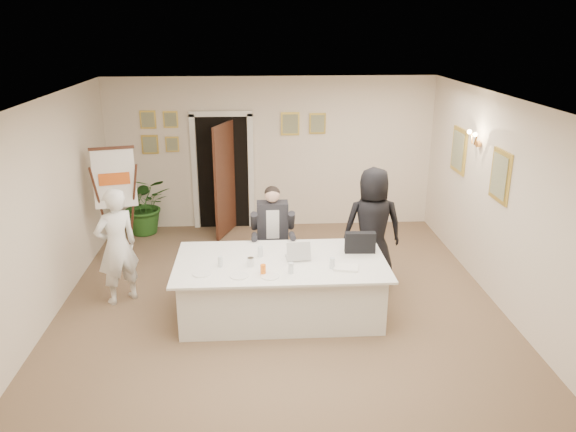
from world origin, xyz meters
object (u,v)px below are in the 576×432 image
(standing_man, at_px, (117,246))
(paper_stack, at_px, (346,268))
(potted_palm, at_px, (145,205))
(steel_jug, at_px, (251,262))
(conference_table, at_px, (281,287))
(standing_woman, at_px, (372,227))
(oj_glass, at_px, (263,270))
(laptop_bag, at_px, (360,242))
(seated_man, at_px, (273,233))
(flip_chart, at_px, (118,210))
(laptop, at_px, (298,248))

(standing_man, bearing_deg, paper_stack, 126.51)
(potted_palm, height_order, steel_jug, potted_palm)
(standing_man, bearing_deg, conference_table, 128.61)
(standing_woman, distance_m, oj_glass, 2.09)
(laptop_bag, xyz_separation_m, oj_glass, (-1.31, -0.62, -0.08))
(standing_woman, distance_m, steel_jug, 2.06)
(laptop_bag, height_order, paper_stack, laptop_bag)
(steel_jug, bearing_deg, potted_palm, 120.16)
(oj_glass, bearing_deg, potted_palm, 120.13)
(seated_man, bearing_deg, flip_chart, 162.87)
(laptop_bag, bearing_deg, flip_chart, 156.59)
(conference_table, xyz_separation_m, oj_glass, (-0.23, -0.41, 0.45))
(oj_glass, height_order, steel_jug, oj_glass)
(conference_table, bearing_deg, flip_chart, 141.67)
(seated_man, xyz_separation_m, standing_man, (-2.14, -0.59, 0.08))
(laptop, xyz_separation_m, oj_glass, (-0.46, -0.48, -0.07))
(standing_woman, xyz_separation_m, laptop_bag, (-0.31, -0.70, 0.04))
(laptop_bag, relative_size, paper_stack, 1.34)
(flip_chart, relative_size, laptop_bag, 4.55)
(conference_table, bearing_deg, paper_stack, -20.75)
(standing_man, height_order, laptop_bag, standing_man)
(seated_man, xyz_separation_m, paper_stack, (0.87, -1.41, 0.06))
(standing_man, bearing_deg, laptop, 131.52)
(seated_man, distance_m, standing_woman, 1.47)
(flip_chart, xyz_separation_m, standing_woman, (3.91, -1.08, 0.02))
(laptop, height_order, laptop_bag, laptop_bag)
(potted_palm, bearing_deg, standing_woman, -31.72)
(conference_table, height_order, standing_woman, standing_woman)
(laptop, height_order, oj_glass, laptop)
(laptop_bag, distance_m, oj_glass, 1.45)
(flip_chart, bearing_deg, seated_man, -19.87)
(conference_table, distance_m, laptop_bag, 1.21)
(oj_glass, distance_m, steel_jug, 0.31)
(laptop, relative_size, oj_glass, 2.61)
(oj_glass, bearing_deg, standing_man, 154.92)
(potted_palm, height_order, paper_stack, potted_palm)
(flip_chart, relative_size, standing_woman, 1.05)
(seated_man, xyz_separation_m, standing_woman, (1.45, -0.19, 0.15))
(paper_stack, height_order, oj_glass, oj_glass)
(standing_woman, bearing_deg, laptop, 37.85)
(laptop, bearing_deg, standing_man, 164.18)
(flip_chart, relative_size, laptop, 5.45)
(oj_glass, relative_size, steel_jug, 1.18)
(steel_jug, bearing_deg, standing_man, 160.22)
(laptop, bearing_deg, standing_woman, 30.41)
(seated_man, xyz_separation_m, laptop, (0.30, -1.03, 0.18))
(standing_woman, bearing_deg, paper_stack, 66.44)
(seated_man, bearing_deg, steel_jug, -101.66)
(conference_table, distance_m, seated_man, 1.16)
(conference_table, bearing_deg, oj_glass, -119.87)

